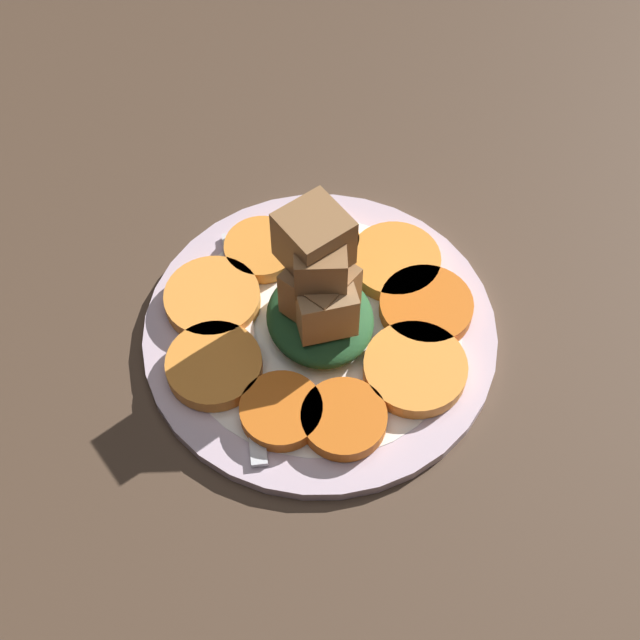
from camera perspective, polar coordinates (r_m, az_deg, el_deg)
The scene contains 13 objects.
table_slab at distance 65.88cm, azimuth 0.00°, elevation -1.48°, with size 120.00×120.00×2.00cm, color #4C3828.
plate at distance 64.59cm, azimuth 0.00°, elevation -0.77°, with size 25.55×25.55×1.05cm.
carrot_slice_0 at distance 67.92cm, azimuth 0.15°, elevation 5.05°, with size 5.62×5.62×1.20cm, color orange.
carrot_slice_1 at distance 67.59cm, azimuth -3.75°, elevation 4.52°, with size 5.65×5.65×1.20cm, color orange.
carrot_slice_2 at distance 65.25cm, azimuth -6.90°, elevation 1.36°, with size 6.99×6.99×1.20cm, color orange.
carrot_slice_3 at distance 62.19cm, azimuth -6.79°, elevation -2.92°, with size 6.71×6.71×1.20cm, color orange.
carrot_slice_4 at distance 60.12cm, azimuth -2.50°, elevation -5.83°, with size 5.62×5.62×1.20cm, color orange.
carrot_slice_5 at distance 59.81cm, azimuth 1.54°, elevation -6.35°, with size 5.81×5.81×1.20cm, color orange.
carrot_slice_6 at distance 61.98cm, azimuth 6.10°, elevation -3.13°, with size 7.21×7.21×1.20cm, color orange.
carrot_slice_7 at distance 64.83cm, azimuth 6.80°, elevation 0.84°, with size 6.78×6.78×1.20cm, color orange.
carrot_slice_8 at distance 66.98cm, azimuth 4.81°, elevation 3.74°, with size 6.83×6.83×1.20cm, color orange.
center_pile at distance 60.67cm, azimuth 0.03°, elevation 1.74°, with size 8.41×7.57×10.67cm.
fork at distance 63.79cm, azimuth -4.71°, elevation -0.90°, with size 19.45×5.11×0.40cm.
Camera 1 is at (33.03, -10.41, 57.05)cm, focal length 50.00 mm.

